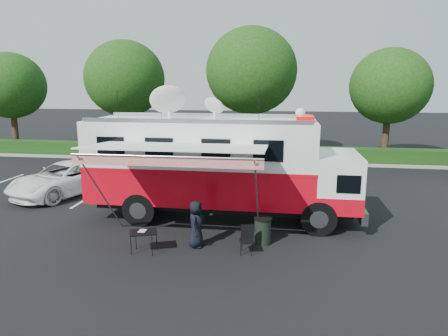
% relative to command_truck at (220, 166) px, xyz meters
% --- Properties ---
extents(ground_plane, '(120.00, 120.00, 0.00)m').
position_rel_command_truck_xyz_m(ground_plane, '(0.09, 0.00, -2.10)').
color(ground_plane, black).
rests_on(ground_plane, ground).
extents(back_border, '(60.00, 6.14, 8.87)m').
position_rel_command_truck_xyz_m(back_border, '(1.23, 12.90, 2.90)').
color(back_border, '#9E998E').
rests_on(back_border, ground_plane).
extents(stall_lines, '(24.12, 5.50, 0.01)m').
position_rel_command_truck_xyz_m(stall_lines, '(-0.41, 3.00, -2.10)').
color(stall_lines, silver).
rests_on(stall_lines, ground_plane).
extents(command_truck, '(10.21, 2.81, 4.91)m').
position_rel_command_truck_xyz_m(command_truck, '(0.00, 0.00, 0.00)').
color(command_truck, black).
rests_on(command_truck, ground_plane).
extents(awning, '(5.58, 2.86, 3.36)m').
position_rel_command_truck_xyz_m(awning, '(-0.91, -2.91, 1.06)').
color(awning, white).
rests_on(awning, ground_plane).
extents(white_suv, '(4.38, 5.93, 1.50)m').
position_rel_command_truck_xyz_m(white_suv, '(-7.76, 2.35, -2.10)').
color(white_suv, white).
rests_on(white_suv, ground_plane).
extents(person, '(0.50, 0.76, 1.53)m').
position_rel_command_truck_xyz_m(person, '(-0.31, -2.85, -2.10)').
color(person, black).
rests_on(person, ground_plane).
extents(folding_table, '(0.97, 0.84, 0.70)m').
position_rel_command_truck_xyz_m(folding_table, '(-1.82, -3.55, -1.45)').
color(folding_table, black).
rests_on(folding_table, ground_plane).
extents(folding_chair, '(0.50, 0.52, 0.88)m').
position_rel_command_truck_xyz_m(folding_chair, '(1.34, -3.04, -1.59)').
color(folding_chair, black).
rests_on(folding_chair, ground_plane).
extents(trash_bin, '(0.59, 0.59, 0.88)m').
position_rel_command_truck_xyz_m(trash_bin, '(1.79, -2.27, -1.66)').
color(trash_bin, black).
rests_on(trash_bin, ground_plane).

